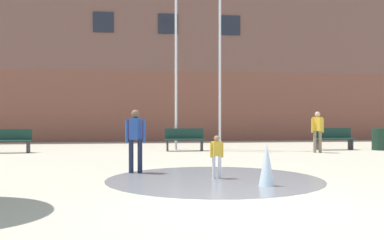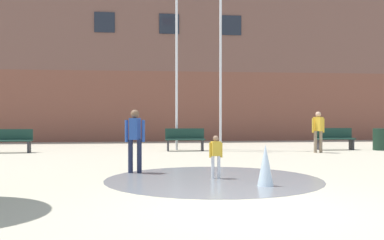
{
  "view_description": "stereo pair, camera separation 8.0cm",
  "coord_description": "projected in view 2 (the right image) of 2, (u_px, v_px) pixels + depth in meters",
  "views": [
    {
      "loc": [
        -1.73,
        -6.85,
        1.45
      ],
      "look_at": [
        0.0,
        7.14,
        1.3
      ],
      "focal_mm": 42.0,
      "sensor_mm": 36.0,
      "label": 1
    },
    {
      "loc": [
        -1.65,
        -6.86,
        1.45
      ],
      "look_at": [
        0.0,
        7.14,
        1.3
      ],
      "focal_mm": 42.0,
      "sensor_mm": 36.0,
      "label": 2
    }
  ],
  "objects": [
    {
      "name": "splash_fountain",
      "position": [
        230.0,
        175.0,
        9.81
      ],
      "size": [
        4.9,
        4.9,
        0.86
      ],
      "color": "gray",
      "rests_on": "ground"
    },
    {
      "name": "park_bench_under_right_flagpole",
      "position": [
        185.0,
        139.0,
        18.25
      ],
      "size": [
        1.6,
        0.44,
        0.91
      ],
      "color": "#28282D",
      "rests_on": "ground"
    },
    {
      "name": "child_with_pink_shirt",
      "position": [
        216.0,
        153.0,
        10.25
      ],
      "size": [
        0.31,
        0.17,
        0.99
      ],
      "rotation": [
        0.0,
        0.0,
        -2.88
      ],
      "color": "silver",
      "rests_on": "ground"
    },
    {
      "name": "trash_can",
      "position": [
        380.0,
        139.0,
        18.58
      ],
      "size": [
        0.56,
        0.56,
        0.9
      ],
      "primitive_type": "cylinder",
      "color": "#193323",
      "rests_on": "ground"
    },
    {
      "name": "park_bench_center",
      "position": [
        11.0,
        140.0,
        17.34
      ],
      "size": [
        1.6,
        0.44,
        0.91
      ],
      "color": "#28282D",
      "rests_on": "ground"
    },
    {
      "name": "park_bench_near_trashcan",
      "position": [
        335.0,
        138.0,
        18.8
      ],
      "size": [
        1.6,
        0.44,
        0.91
      ],
      "color": "#28282D",
      "rests_on": "ground"
    },
    {
      "name": "adult_near_bench",
      "position": [
        135.0,
        136.0,
        11.25
      ],
      "size": [
        0.5,
        0.39,
        1.59
      ],
      "rotation": [
        0.0,
        0.0,
        -1.9
      ],
      "color": "#1E233D",
      "rests_on": "ground"
    },
    {
      "name": "library_building",
      "position": [
        166.0,
        69.0,
        27.7
      ],
      "size": [
        36.0,
        6.05,
        8.61
      ],
      "color": "brown",
      "rests_on": "ground"
    },
    {
      "name": "flagpole_right",
      "position": [
        221.0,
        51.0,
        18.87
      ],
      "size": [
        0.8,
        0.1,
        7.83
      ],
      "color": "silver",
      "rests_on": "ground"
    },
    {
      "name": "ground_plane",
      "position": [
        245.0,
        208.0,
        7.03
      ],
      "size": [
        100.0,
        100.0,
        0.0
      ],
      "primitive_type": "plane",
      "color": "#BCB299"
    },
    {
      "name": "adult_in_red",
      "position": [
        318.0,
        129.0,
        17.35
      ],
      "size": [
        0.5,
        0.39,
        1.59
      ],
      "rotation": [
        0.0,
        0.0,
        -1.01
      ],
      "color": "#89755B",
      "rests_on": "ground"
    },
    {
      "name": "flagpole_left",
      "position": [
        177.0,
        42.0,
        18.65
      ],
      "size": [
        0.8,
        0.1,
        8.49
      ],
      "color": "silver",
      "rests_on": "ground"
    }
  ]
}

